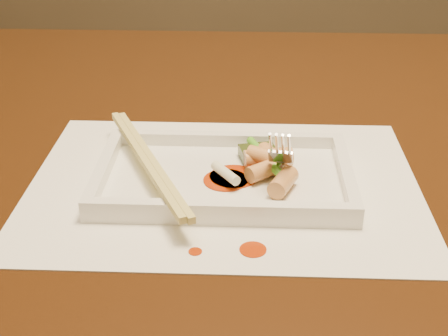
{
  "coord_description": "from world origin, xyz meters",
  "views": [
    {
      "loc": [
        -0.05,
        -0.66,
        1.07
      ],
      "look_at": [
        -0.07,
        -0.11,
        0.77
      ],
      "focal_mm": 50.0,
      "sensor_mm": 36.0,
      "label": 1
    }
  ],
  "objects_px": {
    "table": "(286,213)",
    "placemat": "(224,184)",
    "plate_base": "(224,180)",
    "fork": "(295,104)",
    "chopstick_a": "(144,160)"
  },
  "relations": [
    {
      "from": "fork",
      "to": "plate_base",
      "type": "bearing_deg",
      "value": -165.58
    },
    {
      "from": "placemat",
      "to": "chopstick_a",
      "type": "relative_size",
      "value": 1.64
    },
    {
      "from": "placemat",
      "to": "chopstick_a",
      "type": "xyz_separation_m",
      "value": [
        -0.08,
        -0.0,
        0.03
      ]
    },
    {
      "from": "plate_base",
      "to": "placemat",
      "type": "bearing_deg",
      "value": 135.0
    },
    {
      "from": "table",
      "to": "placemat",
      "type": "height_order",
      "value": "placemat"
    },
    {
      "from": "chopstick_a",
      "to": "fork",
      "type": "height_order",
      "value": "fork"
    },
    {
      "from": "placemat",
      "to": "plate_base",
      "type": "relative_size",
      "value": 1.54
    },
    {
      "from": "plate_base",
      "to": "fork",
      "type": "xyz_separation_m",
      "value": [
        0.07,
        0.02,
        0.08
      ]
    },
    {
      "from": "plate_base",
      "to": "chopstick_a",
      "type": "height_order",
      "value": "chopstick_a"
    },
    {
      "from": "table",
      "to": "chopstick_a",
      "type": "height_order",
      "value": "chopstick_a"
    },
    {
      "from": "table",
      "to": "plate_base",
      "type": "distance_m",
      "value": 0.17
    },
    {
      "from": "table",
      "to": "placemat",
      "type": "bearing_deg",
      "value": -124.9
    },
    {
      "from": "placemat",
      "to": "chopstick_a",
      "type": "height_order",
      "value": "chopstick_a"
    },
    {
      "from": "table",
      "to": "chopstick_a",
      "type": "bearing_deg",
      "value": -145.92
    },
    {
      "from": "plate_base",
      "to": "fork",
      "type": "height_order",
      "value": "fork"
    }
  ]
}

